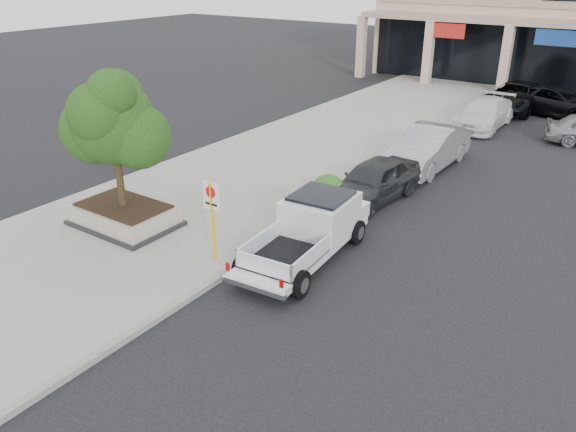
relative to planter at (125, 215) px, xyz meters
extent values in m
plane|color=black|center=(6.02, -0.43, -0.48)|extent=(120.00, 120.00, 0.00)
cube|color=gray|center=(0.52, 5.57, -0.40)|extent=(8.00, 52.00, 0.15)
cube|color=gray|center=(4.47, 5.57, -0.40)|extent=(0.20, 52.00, 0.15)
cube|color=tan|center=(-5.98, 26.62, 1.62)|extent=(0.55, 0.55, 4.20)
cube|color=black|center=(0.00, 0.00, -0.27)|extent=(3.20, 2.20, 0.12)
cube|color=#A7A08C|center=(0.00, 0.00, 0.04)|extent=(3.00, 2.00, 0.50)
cube|color=black|center=(0.00, 0.00, 0.32)|extent=(2.70, 1.70, 0.06)
cylinder|color=black|center=(0.00, 0.00, 1.45)|extent=(0.22, 0.22, 2.20)
sphere|color=#0F360E|center=(0.00, 0.00, 2.95)|extent=(2.50, 2.50, 2.50)
sphere|color=#0F360E|center=(0.70, 0.30, 2.55)|extent=(1.90, 1.90, 1.90)
sphere|color=#0F360E|center=(-0.30, 0.50, 3.55)|extent=(1.60, 1.60, 1.60)
cylinder|color=yellow|center=(3.82, -0.12, 0.82)|extent=(0.09, 0.09, 2.30)
cube|color=white|center=(3.82, -0.12, 1.57)|extent=(0.55, 0.03, 0.78)
cylinder|color=red|center=(3.82, -0.15, 1.69)|extent=(0.32, 0.02, 0.32)
ellipsoid|color=#1D4B15|center=(4.22, 5.24, 0.14)|extent=(1.10, 0.99, 0.93)
imported|color=#292C2E|center=(5.28, 6.48, 0.25)|extent=(2.18, 4.44, 1.46)
imported|color=#9DA0A4|center=(5.51, 10.77, 0.35)|extent=(1.91, 5.07, 1.65)
imported|color=silver|center=(5.51, 18.16, 0.24)|extent=(2.00, 4.91, 1.43)
imported|color=black|center=(5.86, 22.62, 0.30)|extent=(2.96, 5.76, 1.56)
imported|color=black|center=(8.02, 22.82, 0.29)|extent=(5.92, 3.71, 1.53)
camera|label=1|loc=(13.21, -10.12, 7.17)|focal=35.00mm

